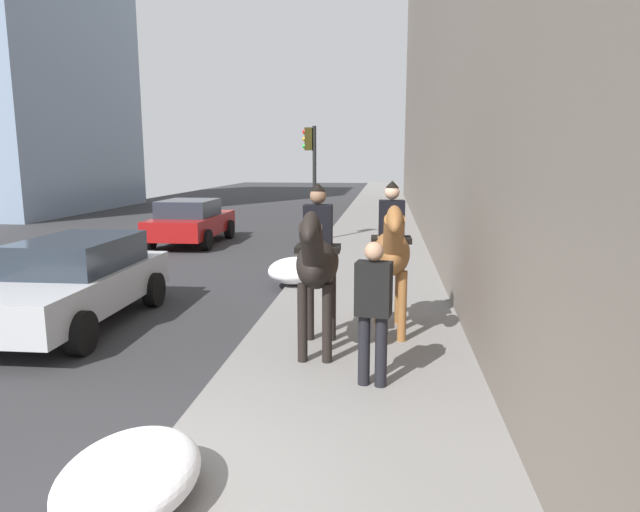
{
  "coord_description": "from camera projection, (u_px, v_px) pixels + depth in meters",
  "views": [
    {
      "loc": [
        -3.56,
        -2.05,
        2.74
      ],
      "look_at": [
        4.0,
        -1.15,
        1.4
      ],
      "focal_mm": 31.18,
      "sensor_mm": 36.0,
      "label": 1
    }
  ],
  "objects": [
    {
      "name": "snow_pile_near",
      "position": [
        130.0,
        476.0,
        4.23
      ],
      "size": [
        1.35,
        1.03,
        0.47
      ],
      "primitive_type": "ellipsoid",
      "color": "white",
      "rests_on": "sidewalk_slab"
    },
    {
      "name": "car_mid_lane",
      "position": [
        191.0,
        221.0,
        17.95
      ],
      "size": [
        4.21,
        2.04,
        1.44
      ],
      "rotation": [
        0.0,
        0.0,
        0.01
      ],
      "color": "maroon",
      "rests_on": "ground"
    },
    {
      "name": "snow_pile_far",
      "position": [
        296.0,
        270.0,
        11.87
      ],
      "size": [
        1.51,
        1.16,
        0.52
      ],
      "primitive_type": "ellipsoid",
      "color": "white",
      "rests_on": "sidewalk_slab"
    },
    {
      "name": "mounted_horse_near",
      "position": [
        317.0,
        260.0,
        7.41
      ],
      "size": [
        2.15,
        0.61,
        2.3
      ],
      "rotation": [
        0.0,
        0.0,
        3.18
      ],
      "color": "black",
      "rests_on": "sidewalk_slab"
    },
    {
      "name": "mounted_horse_far",
      "position": [
        391.0,
        250.0,
        8.25
      ],
      "size": [
        2.15,
        0.61,
        2.3
      ],
      "rotation": [
        0.0,
        0.0,
        3.17
      ],
      "color": "brown",
      "rests_on": "sidewalk_slab"
    },
    {
      "name": "pedestrian_greeting",
      "position": [
        373.0,
        304.0,
        6.34
      ],
      "size": [
        0.32,
        0.44,
        1.7
      ],
      "rotation": [
        0.0,
        0.0,
        -0.16
      ],
      "color": "black",
      "rests_on": "sidewalk_slab"
    },
    {
      "name": "traffic_light_near_curb",
      "position": [
        312.0,
        166.0,
        17.49
      ],
      "size": [
        0.2,
        0.44,
        3.74
      ],
      "color": "black",
      "rests_on": "ground"
    },
    {
      "name": "car_near_lane",
      "position": [
        75.0,
        281.0,
        9.16
      ],
      "size": [
        4.27,
        1.94,
        1.44
      ],
      "rotation": [
        0.0,
        0.0,
        3.16
      ],
      "color": "#B7BABF",
      "rests_on": "ground"
    }
  ]
}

